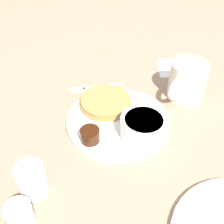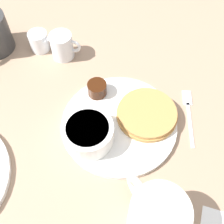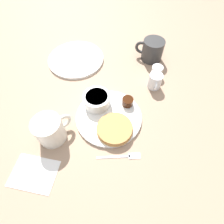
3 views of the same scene
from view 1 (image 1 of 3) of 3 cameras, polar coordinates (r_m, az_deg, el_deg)
The scene contains 11 objects.
ground_plane at distance 0.67m, azimuth 1.18°, elevation -2.22°, with size 4.00×4.00×0.00m, color #9E7F66.
plate at distance 0.66m, azimuth 1.19°, elevation -1.84°, with size 0.24×0.24×0.01m.
pancake_stack at distance 0.69m, azimuth -1.30°, elevation 2.03°, with size 0.13×0.13×0.02m.
bowl at distance 0.61m, azimuth 6.37°, elevation -2.91°, with size 0.10×0.10×0.05m.
syrup_cup at distance 0.60m, azimuth -4.49°, elevation -4.71°, with size 0.04×0.04×0.03m.
butter_ramekin at distance 0.60m, azimuth 6.48°, elevation -4.80°, with size 0.05×0.05×0.04m.
coffee_mug at distance 0.74m, azimuth 14.92°, elevation 6.17°, with size 0.11×0.11×0.10m.
creamer_pitcher_near at distance 0.54m, azimuth -16.02°, elevation -13.07°, with size 0.05×0.08×0.07m.
creamer_pitcher_far at distance 0.52m, azimuth -18.30°, elevation -19.46°, with size 0.05×0.07×0.05m.
fork at distance 0.77m, azimuth -4.46°, elevation 5.01°, with size 0.15×0.04×0.00m.
napkin at distance 0.88m, azimuth 13.94°, elevation 8.70°, with size 0.15×0.12×0.00m.
Camera 1 is at (0.04, 0.48, 0.46)m, focal length 45.00 mm.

